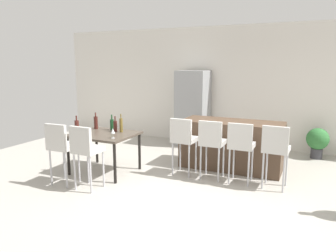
{
  "coord_description": "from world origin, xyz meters",
  "views": [
    {
      "loc": [
        1.71,
        -4.78,
        1.99
      ],
      "look_at": [
        -0.78,
        0.56,
        0.85
      ],
      "focal_mm": 34.34,
      "sensor_mm": 36.0,
      "label": 1
    }
  ],
  "objects_px": {
    "wine_bottle_middle": "(112,124)",
    "wine_bottle_inner": "(96,122)",
    "bar_chair_middle": "(212,140)",
    "bar_chair_far": "(276,147)",
    "wine_glass_near": "(113,131)",
    "potted_plant": "(318,141)",
    "dining_chair_near": "(61,144)",
    "bar_chair_left": "(183,137)",
    "wine_bottle_right": "(115,126)",
    "wine_bottle_left": "(121,125)",
    "wine_bottle_corner": "(77,127)",
    "dining_table": "(104,137)",
    "wine_glass_far": "(74,129)",
    "bar_chair_right": "(241,143)",
    "kitchen_island": "(231,145)",
    "wine_glass_end": "(88,130)",
    "refrigerator": "(193,108)",
    "dining_chair_far": "(86,148)"
  },
  "relations": [
    {
      "from": "bar_chair_left",
      "to": "wine_glass_end",
      "type": "distance_m",
      "value": 1.69
    },
    {
      "from": "refrigerator",
      "to": "bar_chair_left",
      "type": "bearing_deg",
      "value": -73.58
    },
    {
      "from": "dining_chair_near",
      "to": "potted_plant",
      "type": "bearing_deg",
      "value": 42.2
    },
    {
      "from": "wine_bottle_inner",
      "to": "bar_chair_left",
      "type": "bearing_deg",
      "value": 6.15
    },
    {
      "from": "bar_chair_left",
      "to": "bar_chair_middle",
      "type": "distance_m",
      "value": 0.53
    },
    {
      "from": "wine_glass_near",
      "to": "kitchen_island",
      "type": "bearing_deg",
      "value": 41.62
    },
    {
      "from": "wine_glass_near",
      "to": "bar_chair_left",
      "type": "bearing_deg",
      "value": 35.91
    },
    {
      "from": "kitchen_island",
      "to": "bar_chair_right",
      "type": "xyz_separation_m",
      "value": [
        0.34,
        -0.78,
        0.24
      ]
    },
    {
      "from": "dining_chair_near",
      "to": "wine_bottle_corner",
      "type": "relative_size",
      "value": 3.13
    },
    {
      "from": "bar_chair_middle",
      "to": "wine_bottle_corner",
      "type": "height_order",
      "value": "wine_bottle_corner"
    },
    {
      "from": "bar_chair_middle",
      "to": "bar_chair_far",
      "type": "distance_m",
      "value": 1.06
    },
    {
      "from": "bar_chair_left",
      "to": "wine_bottle_right",
      "type": "height_order",
      "value": "bar_chair_left"
    },
    {
      "from": "wine_bottle_left",
      "to": "wine_glass_near",
      "type": "xyz_separation_m",
      "value": [
        0.15,
        -0.48,
        -0.01
      ]
    },
    {
      "from": "kitchen_island",
      "to": "wine_glass_far",
      "type": "distance_m",
      "value": 2.96
    },
    {
      "from": "dining_chair_near",
      "to": "wine_glass_end",
      "type": "height_order",
      "value": "dining_chair_near"
    },
    {
      "from": "wine_bottle_right",
      "to": "wine_glass_far",
      "type": "xyz_separation_m",
      "value": [
        -0.44,
        -0.64,
        0.02
      ]
    },
    {
      "from": "wine_bottle_middle",
      "to": "wine_glass_far",
      "type": "height_order",
      "value": "wine_bottle_middle"
    },
    {
      "from": "wine_bottle_right",
      "to": "bar_chair_middle",
      "type": "bearing_deg",
      "value": 7.47
    },
    {
      "from": "wine_bottle_right",
      "to": "wine_glass_near",
      "type": "bearing_deg",
      "value": -59.81
    },
    {
      "from": "dining_chair_far",
      "to": "wine_bottle_inner",
      "type": "xyz_separation_m",
      "value": [
        -0.64,
        1.11,
        0.17
      ]
    },
    {
      "from": "dining_chair_far",
      "to": "wine_bottle_middle",
      "type": "distance_m",
      "value": 1.2
    },
    {
      "from": "bar_chair_left",
      "to": "dining_table",
      "type": "xyz_separation_m",
      "value": [
        -1.38,
        -0.47,
        -0.03
      ]
    },
    {
      "from": "dining_chair_near",
      "to": "wine_bottle_left",
      "type": "bearing_deg",
      "value": 65.56
    },
    {
      "from": "bar_chair_middle",
      "to": "potted_plant",
      "type": "relative_size",
      "value": 1.59
    },
    {
      "from": "bar_chair_right",
      "to": "wine_bottle_middle",
      "type": "bearing_deg",
      "value": -176.5
    },
    {
      "from": "kitchen_island",
      "to": "wine_bottle_middle",
      "type": "distance_m",
      "value": 2.34
    },
    {
      "from": "kitchen_island",
      "to": "dining_chair_near",
      "type": "bearing_deg",
      "value": -138.13
    },
    {
      "from": "kitchen_island",
      "to": "wine_bottle_right",
      "type": "height_order",
      "value": "wine_bottle_right"
    },
    {
      "from": "bar_chair_far",
      "to": "wine_glass_far",
      "type": "height_order",
      "value": "bar_chair_far"
    },
    {
      "from": "bar_chair_far",
      "to": "wine_glass_near",
      "type": "distance_m",
      "value": 2.69
    },
    {
      "from": "wine_bottle_middle",
      "to": "wine_bottle_inner",
      "type": "bearing_deg",
      "value": -173.34
    },
    {
      "from": "bar_chair_far",
      "to": "bar_chair_left",
      "type": "bearing_deg",
      "value": -180.0
    },
    {
      "from": "wine_glass_end",
      "to": "potted_plant",
      "type": "bearing_deg",
      "value": 39.02
    },
    {
      "from": "dining_table",
      "to": "wine_bottle_right",
      "type": "xyz_separation_m",
      "value": [
        0.09,
        0.23,
        0.18
      ]
    },
    {
      "from": "wine_bottle_corner",
      "to": "potted_plant",
      "type": "bearing_deg",
      "value": 35.83
    },
    {
      "from": "kitchen_island",
      "to": "bar_chair_middle",
      "type": "distance_m",
      "value": 0.83
    },
    {
      "from": "bar_chair_left",
      "to": "wine_bottle_inner",
      "type": "xyz_separation_m",
      "value": [
        -1.77,
        -0.19,
        0.17
      ]
    },
    {
      "from": "dining_chair_far",
      "to": "wine_glass_end",
      "type": "height_order",
      "value": "dining_chair_far"
    },
    {
      "from": "bar_chair_right",
      "to": "wine_glass_far",
      "type": "distance_m",
      "value": 2.9
    },
    {
      "from": "dining_chair_near",
      "to": "wine_bottle_left",
      "type": "distance_m",
      "value": 1.18
    },
    {
      "from": "dining_chair_near",
      "to": "wine_glass_far",
      "type": "bearing_deg",
      "value": 102.66
    },
    {
      "from": "bar_chair_far",
      "to": "wine_bottle_inner",
      "type": "bearing_deg",
      "value": -176.74
    },
    {
      "from": "dining_table",
      "to": "wine_glass_far",
      "type": "height_order",
      "value": "wine_glass_far"
    },
    {
      "from": "wine_glass_far",
      "to": "wine_glass_near",
      "type": "height_order",
      "value": "same"
    },
    {
      "from": "dining_table",
      "to": "wine_glass_far",
      "type": "relative_size",
      "value": 6.47
    },
    {
      "from": "wine_glass_near",
      "to": "potted_plant",
      "type": "xyz_separation_m",
      "value": [
        3.2,
        2.9,
        -0.47
      ]
    },
    {
      "from": "dining_chair_near",
      "to": "wine_bottle_middle",
      "type": "bearing_deg",
      "value": 79.72
    },
    {
      "from": "bar_chair_far",
      "to": "wine_glass_far",
      "type": "xyz_separation_m",
      "value": [
        -3.31,
        -0.88,
        0.17
      ]
    },
    {
      "from": "bar_chair_far",
      "to": "refrigerator",
      "type": "xyz_separation_m",
      "value": [
        -2.23,
        2.18,
        0.22
      ]
    },
    {
      "from": "kitchen_island",
      "to": "wine_bottle_right",
      "type": "distance_m",
      "value": 2.26
    }
  ]
}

